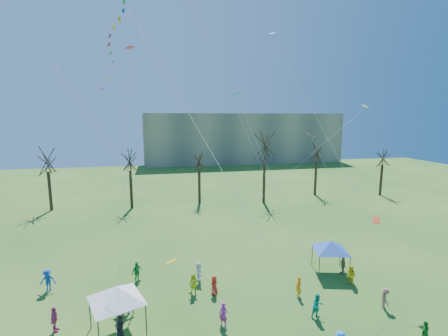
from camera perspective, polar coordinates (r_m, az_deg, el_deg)
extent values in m
cube|color=gray|center=(98.23, 3.50, 5.53)|extent=(60.00, 14.00, 15.00)
cylinder|color=black|center=(53.62, -29.22, -3.72)|extent=(0.44, 0.44, 5.91)
cylinder|color=black|center=(49.99, -16.62, -3.81)|extent=(0.44, 0.44, 5.88)
cylinder|color=black|center=(50.89, -4.53, -3.24)|extent=(0.44, 0.44, 5.83)
cylinder|color=black|center=(51.31, 7.34, -2.11)|extent=(0.44, 0.44, 7.70)
cylinder|color=black|center=(58.41, 16.40, -1.79)|extent=(0.44, 0.44, 6.17)
cylinder|color=black|center=(62.74, 26.78, -1.97)|extent=(0.44, 0.44, 5.51)
cylinder|color=white|center=(16.85, -2.08, 2.48)|extent=(0.02, 0.02, 25.71)
cylinder|color=#3F3F44|center=(22.59, -14.05, -25.50)|extent=(0.10, 0.10, 2.30)
cylinder|color=#3F3F44|center=(24.40, -23.32, -23.13)|extent=(0.10, 0.10, 2.30)
cylinder|color=#3F3F44|center=(24.88, -16.35, -22.04)|extent=(0.10, 0.10, 2.30)
pyramid|color=white|center=(22.57, -19.14, -20.85)|extent=(4.08, 4.08, 0.98)
cylinder|color=#3F3F44|center=(29.47, 17.00, -17.07)|extent=(0.09, 0.09, 2.10)
cylinder|color=#3F3F44|center=(30.19, 21.99, -16.69)|extent=(0.09, 0.09, 2.10)
cylinder|color=#3F3F44|center=(31.75, 15.82, -15.02)|extent=(0.09, 0.09, 2.10)
cylinder|color=#3F3F44|center=(32.42, 20.46, -14.74)|extent=(0.09, 0.09, 2.10)
pyramid|color=#2350B2|center=(30.33, 18.97, -13.28)|extent=(3.87, 3.87, 0.90)
imported|color=#1C8224|center=(25.08, 32.87, -23.97)|extent=(0.99, 0.74, 1.55)
imported|color=black|center=(22.82, -18.50, -26.12)|extent=(0.81, 1.00, 1.76)
imported|color=#A52992|center=(23.13, -0.11, -25.21)|extent=(0.73, 0.70, 1.68)
imported|color=#0BA28A|center=(24.68, 16.74, -23.01)|extent=(0.97, 0.81, 1.80)
imported|color=#935E50|center=(27.45, 27.35, -20.44)|extent=(0.86, 1.15, 1.57)
imported|color=#D04586|center=(25.24, -28.59, -23.13)|extent=(0.43, 1.01, 1.72)
imported|color=#5163B0|center=(25.20, -17.58, -22.61)|extent=(1.49, 0.54, 1.59)
imported|color=red|center=(26.40, -1.77, -20.61)|extent=(0.87, 0.90, 1.56)
imported|color=orange|center=(26.70, 13.48, -20.40)|extent=(0.41, 0.61, 1.64)
imported|color=yellow|center=(29.43, 22.17, -17.79)|extent=(0.88, 1.00, 1.75)
imported|color=#153FAD|center=(30.27, -29.54, -17.46)|extent=(1.18, 0.69, 1.83)
imported|color=green|center=(28.95, -15.64, -17.83)|extent=(1.05, 1.07, 1.81)
imported|color=white|center=(28.12, -4.59, -18.44)|extent=(0.62, 1.64, 1.73)
imported|color=#A07C57|center=(31.25, 20.91, -16.22)|extent=(0.55, 0.99, 1.60)
imported|color=#C6D916|center=(26.38, -5.60, -20.44)|extent=(1.08, 1.04, 1.75)
cube|color=orange|center=(22.95, -32.40, -7.84)|extent=(0.49, 0.63, 0.18)
cylinder|color=white|center=(21.26, -34.44, -18.71)|extent=(0.01, 0.01, 8.88)
cube|color=#FB2972|center=(25.80, -16.86, 20.32)|extent=(0.75, 0.73, 0.16)
cylinder|color=white|center=(20.28, -17.85, -1.87)|extent=(0.01, 0.01, 20.46)
cube|color=yellow|center=(17.96, -9.67, -16.52)|extent=(0.69, 0.63, 0.33)
cylinder|color=white|center=(17.97, -1.87, -25.35)|extent=(0.01, 0.01, 6.89)
cube|color=#19A2BD|center=(23.23, 2.32, 13.47)|extent=(0.70, 0.62, 0.26)
cylinder|color=white|center=(20.71, 10.66, -6.19)|extent=(0.01, 0.01, 16.67)
cube|color=blue|center=(33.67, 8.82, 23.13)|extent=(0.90, 0.91, 0.28)
cylinder|color=white|center=(26.38, 19.06, 3.86)|extent=(0.01, 0.01, 26.41)
cube|color=red|center=(24.91, 26.08, -8.58)|extent=(0.73, 0.75, 0.34)
cylinder|color=white|center=(21.03, -2.21, -18.92)|extent=(0.01, 0.01, 24.34)
cube|color=#ADCE30|center=(32.31, 24.36, 10.26)|extent=(0.59, 0.67, 0.27)
cylinder|color=white|center=(24.47, 7.79, -4.55)|extent=(0.01, 0.01, 26.51)
cube|color=#AF32A6|center=(33.71, -28.28, 15.60)|extent=(0.63, 0.74, 0.18)
cylinder|color=white|center=(25.89, -17.32, -0.37)|extent=(0.01, 0.01, 24.95)
cylinder|color=white|center=(26.34, 3.52, 7.88)|extent=(0.01, 0.01, 28.58)
cube|color=#E626AD|center=(25.37, 15.72, 5.78)|extent=(0.78, 0.68, 0.29)
cylinder|color=white|center=(25.52, 21.62, -7.35)|extent=(0.01, 0.01, 12.40)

